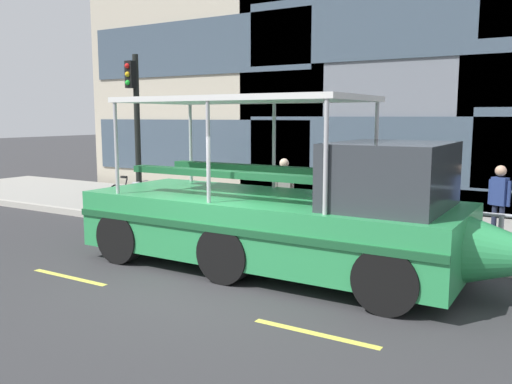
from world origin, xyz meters
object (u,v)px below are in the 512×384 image
leaned_bicycle (130,197)px  traffic_light_pole (135,118)px  duck_tour_boat (292,216)px  pedestrian_mid_right (284,185)px  pedestrian_mid_left (324,185)px  pedestrian_near_bow (499,197)px

leaned_bicycle → traffic_light_pole: bearing=-17.2°
duck_tour_boat → pedestrian_mid_right: (-1.70, 2.85, 0.13)m
traffic_light_pole → pedestrian_mid_right: size_ratio=2.62×
pedestrian_mid_left → pedestrian_mid_right: pedestrian_mid_left is taller
traffic_light_pole → leaned_bicycle: size_ratio=2.48×
duck_tour_boat → pedestrian_mid_right: duck_tour_boat is taller
leaned_bicycle → pedestrian_mid_right: 4.89m
traffic_light_pole → pedestrian_near_bow: (9.14, 1.06, -1.61)m
traffic_light_pole → duck_tour_boat: size_ratio=0.49×
traffic_light_pole → pedestrian_mid_right: traffic_light_pole is taller
traffic_light_pole → duck_tour_boat: (6.12, -2.44, -1.74)m
leaned_bicycle → duck_tour_boat: 7.05m
duck_tour_boat → pedestrian_mid_left: duck_tour_boat is taller
traffic_light_pole → duck_tour_boat: 6.81m
pedestrian_mid_left → traffic_light_pole: bearing=-171.7°
duck_tour_boat → pedestrian_near_bow: (3.02, 3.50, 0.13)m
leaned_bicycle → pedestrian_near_bow: bearing=5.6°
leaned_bicycle → duck_tour_boat: bearing=-21.4°
leaned_bicycle → pedestrian_mid_left: (5.73, 0.65, 0.64)m
leaned_bicycle → duck_tour_boat: (6.55, -2.57, 0.49)m
traffic_light_pole → pedestrian_near_bow: bearing=6.6°
duck_tour_boat → pedestrian_mid_left: 3.32m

